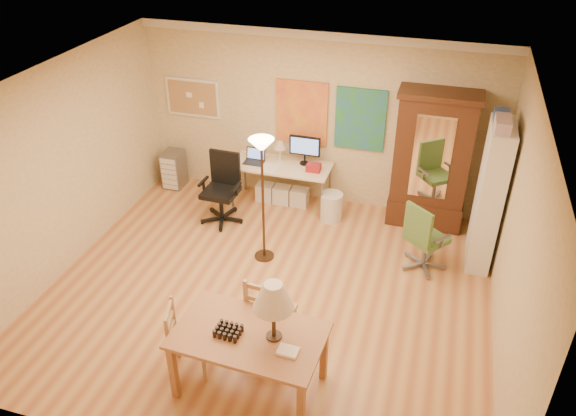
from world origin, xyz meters
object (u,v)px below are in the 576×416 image
(armoire, at_px, (430,169))
(bookshelf, at_px, (489,197))
(computer_desk, at_px, (284,180))
(office_chair_green, at_px, (423,251))
(dining_table, at_px, (257,324))
(office_chair_black, at_px, (222,203))

(armoire, height_order, bookshelf, armoire)
(armoire, bearing_deg, computer_desk, -177.82)
(computer_desk, height_order, office_chair_green, computer_desk)
(dining_table, distance_m, office_chair_black, 3.39)
(dining_table, xyz_separation_m, office_chair_green, (1.43, 2.56, -0.61))
(dining_table, bearing_deg, bookshelf, 54.30)
(office_chair_green, bearing_deg, bookshelf, 30.28)
(dining_table, distance_m, office_chair_green, 3.00)
(dining_table, bearing_deg, office_chair_green, 60.91)
(dining_table, relative_size, bookshelf, 0.77)
(computer_desk, bearing_deg, armoire, 2.18)
(bookshelf, bearing_deg, office_chair_black, -179.10)
(dining_table, xyz_separation_m, office_chair_black, (-1.60, 2.92, -0.59))
(dining_table, relative_size, office_chair_black, 1.42)
(office_chair_black, xyz_separation_m, office_chair_green, (3.03, -0.36, -0.02))
(dining_table, bearing_deg, armoire, 70.18)
(office_chair_green, bearing_deg, dining_table, -119.09)
(bookshelf, bearing_deg, computer_desk, 167.36)
(computer_desk, xyz_separation_m, armoire, (2.20, 0.08, 0.48))
(office_chair_black, bearing_deg, bookshelf, 0.90)
(office_chair_green, bearing_deg, armoire, 93.85)
(computer_desk, distance_m, office_chair_green, 2.53)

